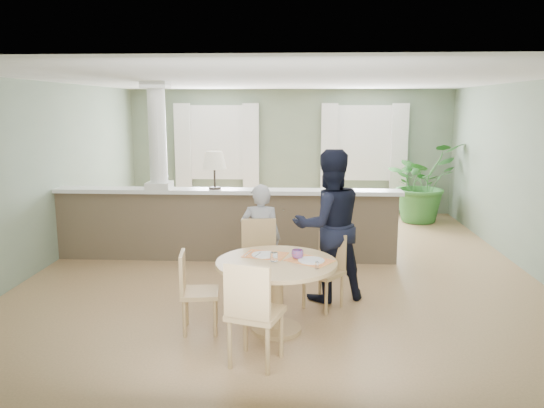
# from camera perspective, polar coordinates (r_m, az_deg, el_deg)

# --- Properties ---
(ground) EXTENTS (8.00, 8.00, 0.00)m
(ground) POSITION_cam_1_polar(r_m,az_deg,el_deg) (8.02, 1.24, -6.52)
(ground) COLOR tan
(ground) RESTS_ON ground
(room_shell) EXTENTS (7.02, 8.02, 2.71)m
(room_shell) POSITION_cam_1_polar(r_m,az_deg,el_deg) (8.31, 1.23, 6.81)
(room_shell) COLOR gray
(room_shell) RESTS_ON ground
(pony_wall) EXTENTS (5.32, 0.38, 2.70)m
(pony_wall) POSITION_cam_1_polar(r_m,az_deg,el_deg) (8.13, -5.66, -1.19)
(pony_wall) COLOR brown
(pony_wall) RESTS_ON ground
(sofa) EXTENTS (2.88, 1.14, 0.84)m
(sofa) POSITION_cam_1_polar(r_m,az_deg,el_deg) (9.27, -1.27, -1.50)
(sofa) COLOR #937350
(sofa) RESTS_ON ground
(houseplant) EXTENTS (1.92, 1.87, 1.62)m
(houseplant) POSITION_cam_1_polar(r_m,az_deg,el_deg) (11.24, 15.74, 2.25)
(houseplant) COLOR #306C2B
(houseplant) RESTS_ON ground
(dining_table) EXTENTS (1.26, 1.26, 0.86)m
(dining_table) POSITION_cam_1_polar(r_m,az_deg,el_deg) (5.58, 0.56, -7.69)
(dining_table) COLOR tan
(dining_table) RESTS_ON ground
(chair_far_boy) EXTENTS (0.50, 0.50, 0.99)m
(chair_far_boy) POSITION_cam_1_polar(r_m,az_deg,el_deg) (6.49, -1.37, -5.65)
(chair_far_boy) COLOR tan
(chair_far_boy) RESTS_ON ground
(chair_far_man) EXTENTS (0.55, 0.55, 0.87)m
(chair_far_man) POSITION_cam_1_polar(r_m,az_deg,el_deg) (6.32, 5.91, -6.76)
(chair_far_man) COLOR tan
(chair_far_man) RESTS_ON ground
(chair_near) EXTENTS (0.56, 0.56, 1.00)m
(chair_near) POSITION_cam_1_polar(r_m,az_deg,el_deg) (4.85, -2.11, -11.25)
(chair_near) COLOR tan
(chair_near) RESTS_ON ground
(chair_side) EXTENTS (0.44, 0.44, 0.86)m
(chair_side) POSITION_cam_1_polar(r_m,az_deg,el_deg) (5.68, -8.46, -8.92)
(chair_side) COLOR tan
(chair_side) RESTS_ON ground
(child_person) EXTENTS (0.52, 0.35, 1.40)m
(child_person) POSITION_cam_1_polar(r_m,az_deg,el_deg) (6.69, -1.23, -3.77)
(child_person) COLOR gray
(child_person) RESTS_ON ground
(man_person) EXTENTS (1.08, 0.96, 1.85)m
(man_person) POSITION_cam_1_polar(r_m,az_deg,el_deg) (6.46, 6.12, -2.30)
(man_person) COLOR black
(man_person) RESTS_ON ground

